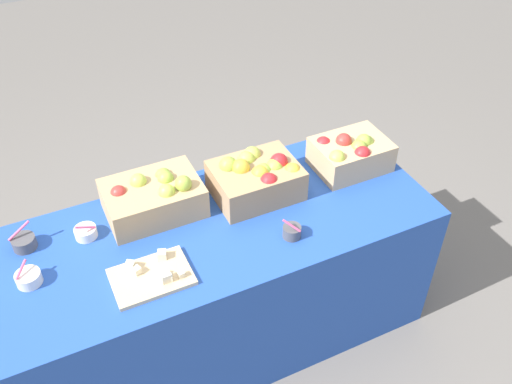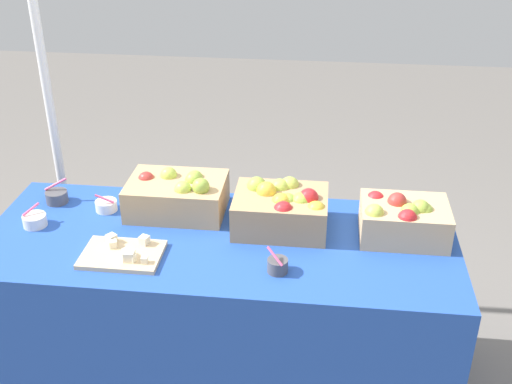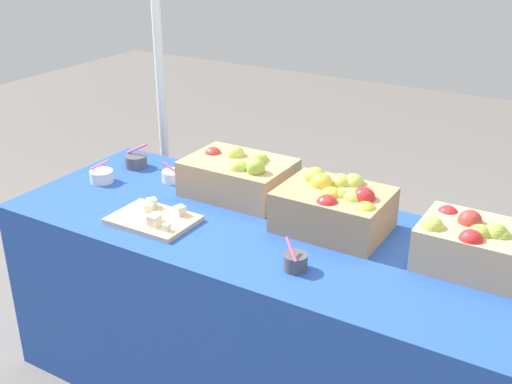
{
  "view_description": "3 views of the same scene",
  "coord_description": "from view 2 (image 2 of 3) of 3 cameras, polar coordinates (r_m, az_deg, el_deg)",
  "views": [
    {
      "loc": [
        -0.6,
        -1.65,
        2.39
      ],
      "look_at": [
        0.18,
        -0.02,
        0.87
      ],
      "focal_mm": 39.52,
      "sensor_mm": 36.0,
      "label": 1
    },
    {
      "loc": [
        0.4,
        -2.12,
        2.1
      ],
      "look_at": [
        0.14,
        0.06,
        0.92
      ],
      "focal_mm": 44.61,
      "sensor_mm": 36.0,
      "label": 2
    },
    {
      "loc": [
        1.03,
        -1.74,
        1.77
      ],
      "look_at": [
        0.02,
        -0.05,
        0.89
      ],
      "focal_mm": 44.25,
      "sensor_mm": 36.0,
      "label": 3
    }
  ],
  "objects": [
    {
      "name": "sample_bowl_far",
      "position": [
        2.77,
        -19.23,
        -2.41
      ],
      "size": [
        0.1,
        0.1,
        0.09
      ],
      "color": "silver",
      "rests_on": "table"
    },
    {
      "name": "sample_bowl_extra",
      "position": [
        2.8,
        -13.28,
        -1.18
      ],
      "size": [
        0.09,
        0.09,
        0.09
      ],
      "color": "silver",
      "rests_on": "table"
    },
    {
      "name": "apple_crate_left",
      "position": [
        2.58,
        13.07,
        -2.35
      ],
      "size": [
        0.34,
        0.26,
        0.18
      ],
      "color": "tan",
      "rests_on": "table"
    },
    {
      "name": "apple_crate_right",
      "position": [
        2.72,
        -7.05,
        -0.23
      ],
      "size": [
        0.41,
        0.29,
        0.2
      ],
      "color": "tan",
      "rests_on": "table"
    },
    {
      "name": "cutting_board_front",
      "position": [
        2.48,
        -11.83,
        -5.44
      ],
      "size": [
        0.3,
        0.21,
        0.06
      ],
      "color": "#D1B284",
      "rests_on": "table"
    },
    {
      "name": "sample_bowl_near",
      "position": [
        2.34,
        1.94,
        -6.59
      ],
      "size": [
        0.08,
        0.08,
        0.1
      ],
      "color": "#4C4C51",
      "rests_on": "table"
    },
    {
      "name": "table",
      "position": [
        2.77,
        -3.15,
        -10.62
      ],
      "size": [
        1.9,
        0.76,
        0.74
      ],
      "primitive_type": "cube",
      "color": "#234CAD",
      "rests_on": "ground_plane"
    },
    {
      "name": "ground_plane",
      "position": [
        3.01,
        -2.96,
        -16.12
      ],
      "size": [
        10.0,
        10.0,
        0.0
      ],
      "primitive_type": "plane",
      "color": "slate"
    },
    {
      "name": "apple_crate_middle",
      "position": [
        2.57,
        2.35,
        -1.45
      ],
      "size": [
        0.38,
        0.29,
        0.19
      ],
      "color": "tan",
      "rests_on": "table"
    },
    {
      "name": "sample_bowl_mid",
      "position": [
        2.92,
        -17.43,
        -0.4
      ],
      "size": [
        0.1,
        0.1,
        0.11
      ],
      "color": "#4C4C51",
      "rests_on": "table"
    },
    {
      "name": "tent_pole",
      "position": [
        3.17,
        -18.01,
        7.29
      ],
      "size": [
        0.04,
        0.04,
        2.09
      ],
      "primitive_type": "cylinder",
      "color": "white",
      "rests_on": "ground_plane"
    }
  ]
}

